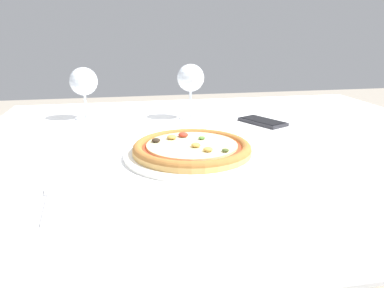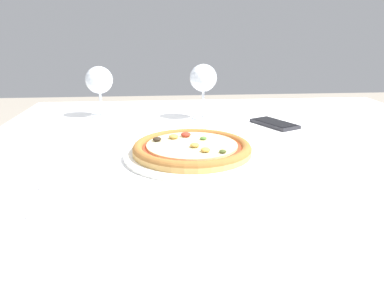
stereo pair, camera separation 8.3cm
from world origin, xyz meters
name	(u,v)px [view 1 (the left image)]	position (x,y,z in m)	size (l,w,h in m)	color
dining_table	(230,168)	(0.00, 0.00, 0.67)	(1.33, 1.16, 0.75)	brown
pizza_plate	(192,150)	(-0.13, -0.11, 0.76)	(0.30, 0.30, 0.04)	white
fork	(51,200)	(-0.40, -0.29, 0.75)	(0.03, 0.17, 0.00)	silver
wine_glass_far_left	(191,79)	(-0.06, 0.26, 0.87)	(0.08, 0.08, 0.17)	silver
wine_glass_far_right	(84,83)	(-0.39, 0.31, 0.86)	(0.09, 0.09, 0.16)	silver
cell_phone	(262,122)	(0.14, 0.15, 0.75)	(0.13, 0.16, 0.01)	#232328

